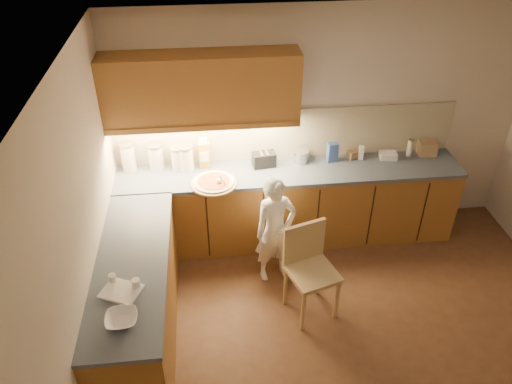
% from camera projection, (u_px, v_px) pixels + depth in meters
% --- Properties ---
extents(room, '(4.54, 4.50, 2.62)m').
position_uv_depth(room, '(383.00, 202.00, 3.62)').
color(room, '#50301B').
rests_on(room, ground).
extents(l_counter, '(3.77, 2.62, 0.92)m').
position_uv_depth(l_counter, '(244.00, 232.00, 5.25)').
color(l_counter, '#95622B').
rests_on(l_counter, ground).
extents(backsplash, '(3.75, 0.02, 0.58)m').
position_uv_depth(backsplash, '(287.00, 134.00, 5.48)').
color(backsplash, '#B8AE8E').
rests_on(backsplash, l_counter).
extents(upper_cabinets, '(1.95, 0.36, 0.73)m').
position_uv_depth(upper_cabinets, '(201.00, 88.00, 4.91)').
color(upper_cabinets, '#95622B').
rests_on(upper_cabinets, ground).
extents(pizza_on_board, '(0.48, 0.48, 0.19)m').
position_uv_depth(pizza_on_board, '(214.00, 183.00, 5.16)').
color(pizza_on_board, tan).
rests_on(pizza_on_board, l_counter).
extents(child, '(0.50, 0.39, 1.20)m').
position_uv_depth(child, '(275.00, 230.00, 5.06)').
color(child, white).
rests_on(child, ground).
extents(wooden_chair, '(0.54, 0.54, 0.95)m').
position_uv_depth(wooden_chair, '(309.00, 264.00, 4.71)').
color(wooden_chair, tan).
rests_on(wooden_chair, ground).
extents(mixing_bowl, '(0.25, 0.25, 0.06)m').
position_uv_depth(mixing_bowl, '(121.00, 319.00, 3.65)').
color(mixing_bowl, white).
rests_on(mixing_bowl, l_counter).
extents(canister_a, '(0.16, 0.16, 0.32)m').
position_uv_depth(canister_a, '(128.00, 157.00, 5.32)').
color(canister_a, silver).
rests_on(canister_a, l_counter).
extents(canister_b, '(0.17, 0.17, 0.30)m').
position_uv_depth(canister_b, '(156.00, 157.00, 5.35)').
color(canister_b, silver).
rests_on(canister_b, l_counter).
extents(canister_c, '(0.15, 0.15, 0.27)m').
position_uv_depth(canister_c, '(178.00, 159.00, 5.34)').
color(canister_c, beige).
rests_on(canister_c, l_counter).
extents(canister_d, '(0.18, 0.18, 0.29)m').
position_uv_depth(canister_d, '(185.00, 158.00, 5.34)').
color(canister_d, white).
rests_on(canister_d, l_counter).
extents(oil_jug, '(0.12, 0.09, 0.35)m').
position_uv_depth(oil_jug, '(204.00, 154.00, 5.37)').
color(oil_jug, '#B99125').
rests_on(oil_jug, l_counter).
extents(toaster, '(0.26, 0.17, 0.16)m').
position_uv_depth(toaster, '(264.00, 159.00, 5.43)').
color(toaster, black).
rests_on(toaster, l_counter).
extents(steel_pot, '(0.18, 0.18, 0.14)m').
position_uv_depth(steel_pot, '(301.00, 156.00, 5.51)').
color(steel_pot, silver).
rests_on(steel_pot, l_counter).
extents(blue_box, '(0.12, 0.09, 0.22)m').
position_uv_depth(blue_box, '(332.00, 152.00, 5.50)').
color(blue_box, '#3758A7').
rests_on(blue_box, l_counter).
extents(card_box_a, '(0.16, 0.14, 0.09)m').
position_uv_depth(card_box_a, '(353.00, 154.00, 5.60)').
color(card_box_a, '#A07D56').
rests_on(card_box_a, l_counter).
extents(white_bottle, '(0.06, 0.06, 0.16)m').
position_uv_depth(white_bottle, '(361.00, 152.00, 5.56)').
color(white_bottle, white).
rests_on(white_bottle, l_counter).
extents(flat_pack, '(0.20, 0.16, 0.08)m').
position_uv_depth(flat_pack, '(388.00, 155.00, 5.59)').
color(flat_pack, silver).
rests_on(flat_pack, l_counter).
extents(tall_jar, '(0.07, 0.07, 0.21)m').
position_uv_depth(tall_jar, '(410.00, 148.00, 5.59)').
color(tall_jar, white).
rests_on(tall_jar, l_counter).
extents(card_box_b, '(0.21, 0.17, 0.15)m').
position_uv_depth(card_box_b, '(427.00, 148.00, 5.65)').
color(card_box_b, '#A08056').
rests_on(card_box_b, l_counter).
extents(dough_cloth, '(0.36, 0.33, 0.02)m').
position_uv_depth(dough_cloth, '(121.00, 291.00, 3.91)').
color(dough_cloth, white).
rests_on(dough_cloth, l_counter).
extents(spice_jar_a, '(0.08, 0.08, 0.08)m').
position_uv_depth(spice_jar_a, '(113.00, 278.00, 3.98)').
color(spice_jar_a, silver).
rests_on(spice_jar_a, l_counter).
extents(spice_jar_b, '(0.08, 0.08, 0.09)m').
position_uv_depth(spice_jar_b, '(136.00, 284.00, 3.92)').
color(spice_jar_b, white).
rests_on(spice_jar_b, l_counter).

